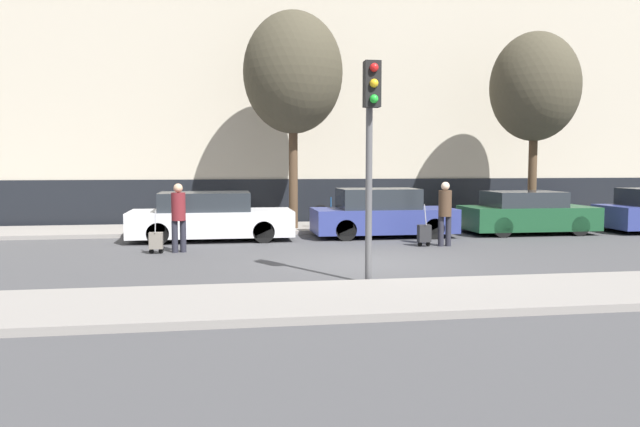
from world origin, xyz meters
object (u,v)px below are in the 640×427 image
trolley_right (424,233)px  bare_tree_down_street (293,73)px  parked_car_1 (382,214)px  traffic_light (371,127)px  parked_car_0 (210,217)px  trolley_left (156,241)px  bare_tree_near_crossing (535,87)px  parked_car_2 (527,214)px  pedestrian_left (179,213)px  pedestrian_right (445,210)px  parked_bicycle (337,215)px

trolley_right → bare_tree_down_street: size_ratio=0.16×
parked_car_1 → traffic_light: size_ratio=1.05×
trolley_right → parked_car_0: bearing=157.8°
trolley_left → bare_tree_near_crossing: bearing=18.5°
parked_car_2 → pedestrian_left: bearing=-166.8°
parked_car_1 → pedestrian_left: 6.18m
trolley_right → pedestrian_right: bearing=-2.5°
trolley_right → parked_bicycle: size_ratio=0.63×
parked_car_0 → trolley_right: 6.00m
parked_car_1 → bare_tree_near_crossing: 6.97m
bare_tree_near_crossing → trolley_right: bearing=-143.1°
trolley_left → traffic_light: (4.17, -4.53, 2.49)m
parked_car_2 → parked_bicycle: parked_car_2 is taller
parked_bicycle → bare_tree_near_crossing: 7.74m
parked_bicycle → bare_tree_down_street: (-1.42, -0.15, 4.48)m
parked_bicycle → trolley_right: bearing=-70.0°
parked_car_2 → bare_tree_near_crossing: (0.89, 1.39, 4.03)m
pedestrian_right → bare_tree_down_street: 6.72m
pedestrian_left → pedestrian_right: pedestrian_right is taller
pedestrian_left → trolley_left: 0.84m
parked_car_1 → trolley_right: bearing=-76.3°
trolley_left → parked_bicycle: size_ratio=0.60×
pedestrian_left → bare_tree_near_crossing: (11.24, 3.81, 3.69)m
trolley_left → trolley_right: 6.80m
trolley_left → trolley_right: size_ratio=0.95×
pedestrian_left → parked_car_1: bearing=8.2°
trolley_left → parked_bicycle: (5.26, 4.43, 0.18)m
trolley_left → parked_bicycle: 6.88m
parked_car_2 → bare_tree_near_crossing: bearing=57.3°
parked_car_0 → parked_bicycle: 4.46m
parked_car_2 → trolley_right: bearing=-150.2°
parked_car_0 → parked_car_1: size_ratio=1.09×
trolley_left → trolley_right: (6.80, 0.22, 0.03)m
pedestrian_right → bare_tree_down_street: (-3.51, 4.08, 4.01)m
parked_car_1 → pedestrian_right: bearing=-64.2°
trolley_right → bare_tree_near_crossing: size_ratio=0.18×
parked_car_1 → bare_tree_down_street: size_ratio=0.61×
trolley_left → pedestrian_right: 7.38m
traffic_light → bare_tree_down_street: bearing=92.2°
pedestrian_left → trolley_right: pedestrian_left is taller
parked_car_0 → pedestrian_right: bearing=-20.6°
pedestrian_right → bare_tree_down_street: bearing=133.2°
parked_car_1 → parked_bicycle: parked_car_1 is taller
bare_tree_down_street → bare_tree_near_crossing: bearing=-2.4°
trolley_right → bare_tree_near_crossing: bearing=36.9°
parked_car_1 → pedestrian_right: (1.10, -2.27, 0.29)m
parked_car_1 → parked_bicycle: size_ratio=2.35×
parked_car_0 → parked_car_2: (9.63, 0.08, -0.02)m
trolley_right → traffic_light: size_ratio=0.28×
parked_car_2 → bare_tree_down_street: (-7.04, 1.72, 4.35)m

